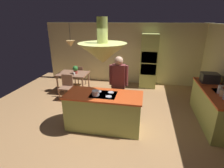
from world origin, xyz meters
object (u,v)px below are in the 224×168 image
Objects in this scene: dining_table at (73,76)px; canister_tea at (220,89)px; chair_facing_island at (66,85)px; oven_tower at (149,61)px; cup_on_table at (74,74)px; person_at_island at (119,83)px; cooking_pot_on_cooktop at (96,93)px; potted_plant_on_table at (75,69)px; canister_sugar at (223,93)px; microwave_on_counter at (210,78)px; kitchen_island at (104,111)px; chair_by_back_wall at (79,75)px.

dining_table is 5.29× the size of canister_tea.
chair_facing_island is 4.16× the size of canister_tea.
cup_on_table is (-2.66, -1.35, -0.27)m from oven_tower.
person_at_island is 9.77× the size of cooking_pot_on_cooktop.
potted_plant_on_table is at bearing 122.74° from cooking_pot_on_cooktop.
cooking_pot_on_cooktop is (1.54, -2.23, 0.36)m from dining_table.
canister_tea is (0.00, 0.18, 0.03)m from canister_sugar.
person_at_island is 2.02× the size of chair_facing_island.
cooking_pot_on_cooktop is (-3.00, -1.58, -0.06)m from microwave_on_counter.
kitchen_island is 9.22× the size of canister_tea.
potted_plant_on_table is at bearing 159.72° from canister_sugar.
oven_tower is at bearing 134.07° from microwave_on_counter.
chair_by_back_wall is 9.67× the size of cup_on_table.
person_at_island is 19.55× the size of cup_on_table.
microwave_on_counter is at bearing -5.83° from cup_on_table.
kitchen_island is at bearing -108.74° from oven_tower.
potted_plant_on_table is at bearing 143.17° from person_at_island.
canister_sugar is (4.54, -2.29, 0.51)m from chair_by_back_wall.
chair_facing_island is (0.00, -0.63, -0.15)m from dining_table.
cooking_pot_on_cooktop is (-3.00, -0.57, 0.00)m from canister_sugar.
canister_sugar is (4.54, -1.66, 0.36)m from dining_table.
kitchen_island is at bearing -111.21° from person_at_island.
person_at_island is at bearing -33.34° from cup_on_table.
kitchen_island is 21.45× the size of cup_on_table.
canister_sugar is at bearing -12.75° from chair_facing_island.
chair_by_back_wall is (-2.80, -0.51, -0.58)m from oven_tower.
dining_table is 4.61m from microwave_on_counter.
person_at_island reaches higher than potted_plant_on_table.
canister_tea reaches higher than cooking_pot_on_cooktop.
person_at_island is (0.27, 0.69, 0.54)m from kitchen_island.
cooking_pot_on_cooktop is at bearing -169.21° from canister_sugar.
person_at_island is 5.86× the size of potted_plant_on_table.
chair_by_back_wall is 0.90m from cup_on_table.
potted_plant_on_table is (0.12, -0.03, 0.27)m from dining_table.
potted_plant_on_table is 0.65× the size of microwave_on_counter.
cup_on_table is at bearing -153.14° from oven_tower.
chair_facing_island is 1.89× the size of microwave_on_counter.
kitchen_island is at bearing 121.91° from chair_by_back_wall.
potted_plant_on_table is (0.12, -0.66, 0.42)m from chair_by_back_wall.
chair_facing_island is at bearing 139.16° from kitchen_island.
cup_on_table is 2.47m from cooking_pot_on_cooktop.
dining_table is (-1.70, 2.10, 0.18)m from kitchen_island.
oven_tower is at bearing -169.62° from chair_by_back_wall.
chair_by_back_wall is 3.29m from cooking_pot_on_cooktop.
kitchen_island is at bearing -40.84° from chair_facing_island.
canister_sugar is 0.88× the size of cooking_pot_on_cooktop.
oven_tower reaches higher than chair_facing_island.
kitchen_island is at bearing -167.65° from canister_tea.
chair_by_back_wall is at bearing 121.91° from kitchen_island.
microwave_on_counter is 2.56× the size of cooking_pot_on_cooktop.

